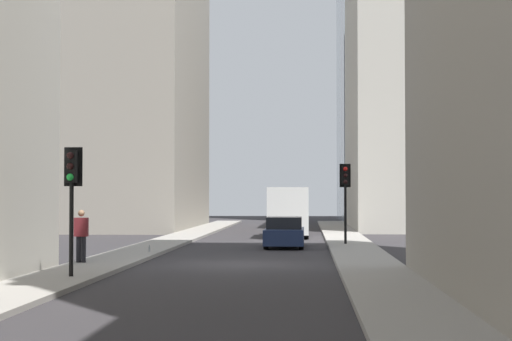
{
  "coord_description": "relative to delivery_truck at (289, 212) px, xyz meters",
  "views": [
    {
      "loc": [
        -28.68,
        -2.42,
        2.39
      ],
      "look_at": [
        19.38,
        0.53,
        3.85
      ],
      "focal_mm": 57.87,
      "sensor_mm": 36.0,
      "label": 1
    }
  ],
  "objects": [
    {
      "name": "ground_plane",
      "position": [
        -18.84,
        1.4,
        -1.46
      ],
      "size": [
        135.0,
        135.0,
        0.0
      ],
      "primitive_type": "plane",
      "color": "#302D30"
    },
    {
      "name": "sedan_navy",
      "position": [
        -9.62,
        0.0,
        -0.8
      ],
      "size": [
        4.3,
        1.78,
        1.42
      ],
      "color": "navy",
      "rests_on": "ground_plane"
    },
    {
      "name": "building_right_far",
      "position": [
        11.04,
        11.99,
        12.09
      ],
      "size": [
        17.92,
        10.5,
        27.08
      ],
      "color": "gray",
      "rests_on": "ground_plane"
    },
    {
      "name": "building_left_far",
      "position": [
        12.14,
        -9.2,
        8.01
      ],
      "size": [
        17.01,
        10.0,
        18.94
      ],
      "color": "#B7B2A5",
      "rests_on": "ground_plane"
    },
    {
      "name": "delivery_truck",
      "position": [
        0.0,
        0.0,
        0.0
      ],
      "size": [
        6.46,
        2.25,
        2.84
      ],
      "color": "silver",
      "rests_on": "ground_plane"
    },
    {
      "name": "discarded_bottle",
      "position": [
        -14.8,
        5.27,
        -1.21
      ],
      "size": [
        0.07,
        0.07,
        0.27
      ],
      "color": "#999EA3",
      "rests_on": "sidewalk_right"
    },
    {
      "name": "sidewalk_left",
      "position": [
        -18.84,
        -3.1,
        -1.39
      ],
      "size": [
        90.0,
        2.2,
        0.14
      ],
      "primitive_type": "cube",
      "color": "gray",
      "rests_on": "ground_plane"
    },
    {
      "name": "traffic_light_foreground",
      "position": [
        -24.86,
        5.54,
        1.33
      ],
      "size": [
        0.43,
        0.52,
        3.61
      ],
      "color": "black",
      "rests_on": "sidewalk_right"
    },
    {
      "name": "traffic_light_midblock",
      "position": [
        -8.81,
        -2.83,
        1.43
      ],
      "size": [
        0.43,
        0.52,
        3.74
      ],
      "color": "black",
      "rests_on": "sidewalk_left"
    },
    {
      "name": "pedestrian",
      "position": [
        -20.15,
        6.57,
        -0.36
      ],
      "size": [
        0.26,
        0.44,
        1.76
      ],
      "color": "black",
      "rests_on": "sidewalk_right"
    },
    {
      "name": "sidewalk_right",
      "position": [
        -18.84,
        5.9,
        -1.39
      ],
      "size": [
        90.0,
        2.2,
        0.14
      ],
      "primitive_type": "cube",
      "color": "gray",
      "rests_on": "ground_plane"
    }
  ]
}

